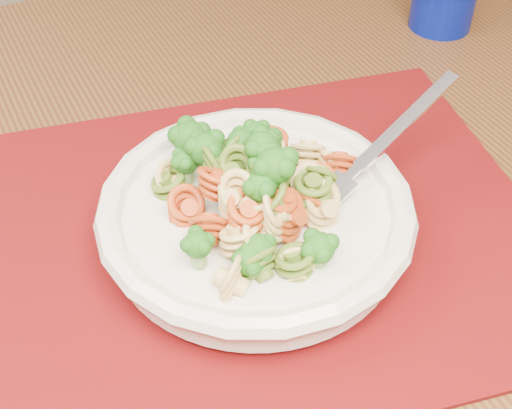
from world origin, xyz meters
name	(u,v)px	position (x,y,z in m)	size (l,w,h in m)	color
dining_table	(277,267)	(0.35, 0.29, 0.64)	(1.30, 0.83, 0.75)	#533617
placemat	(246,235)	(0.29, 0.24, 0.75)	(0.46, 0.36, 0.00)	#55030D
pasta_bowl	(256,216)	(0.30, 0.23, 0.78)	(0.24, 0.24, 0.05)	silver
pasta_broccoli_heap	(256,199)	(0.30, 0.23, 0.80)	(0.20, 0.20, 0.06)	#D6B769
fork	(336,189)	(0.35, 0.21, 0.80)	(0.19, 0.02, 0.01)	silver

